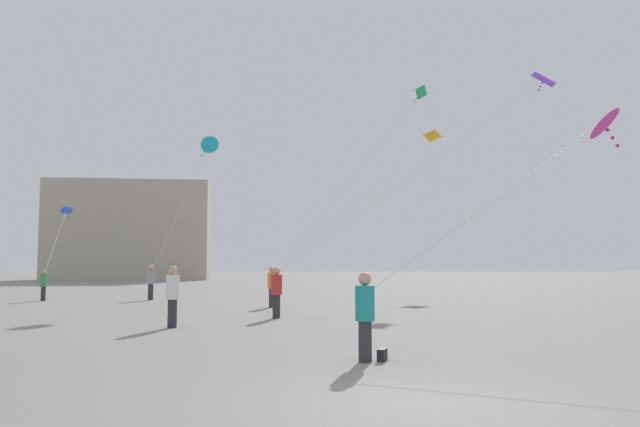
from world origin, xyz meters
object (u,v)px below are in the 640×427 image
Objects in this scene: kite_magenta_diamond at (602,123)px; kite_violet_delta at (539,83)px; person_in_teal at (365,313)px; kite_cyan_diamond at (209,146)px; handbag_beside_flyer at (382,355)px; person_in_grey at (151,281)px; person_in_red at (276,290)px; kite_cobalt_diamond at (66,211)px; person_in_orange at (272,285)px; person_in_white at (173,294)px; person_in_green at (44,284)px; building_left_hall at (131,231)px; kite_amber_delta at (427,140)px; kite_emerald_delta at (416,98)px.

kite_magenta_diamond is 0.51× the size of kite_violet_delta.
kite_cyan_diamond reaches higher than person_in_teal.
person_in_grey is at bearing 111.14° from handbag_beside_flyer.
handbag_beside_flyer is at bearing -121.54° from kite_violet_delta.
person_in_red is at bearing 101.06° from handbag_beside_flyer.
person_in_teal is at bearing -122.15° from kite_violet_delta.
kite_violet_delta is at bearing 71.57° from kite_magenta_diamond.
kite_cobalt_diamond is (-21.98, 25.72, -0.39)m from kite_magenta_diamond.
kite_cobalt_diamond is at bearing -71.46° from person_in_orange.
person_in_grey is at bearing 34.66° from person_in_teal.
kite_violet_delta reaches higher than person_in_grey.
person_in_white is 5.75× the size of handbag_beside_flyer.
person_in_green reaches higher than handbag_beside_flyer.
building_left_hall is at bearing 112.33° from kite_magenta_diamond.
building_left_hall is (-17.09, 51.14, 4.94)m from person_in_orange.
person_in_orange reaches higher than person_in_teal.
person_in_teal is 69.73m from building_left_hall.
person_in_green is 0.21× the size of kite_magenta_diamond.
kite_amber_delta is at bearing -50.09° from building_left_hall.
kite_violet_delta is at bearing 26.04° from person_in_red.
person_in_orange is 0.23× the size of kite_magenta_diamond.
kite_emerald_delta is at bearing -47.66° from person_in_grey.
person_in_white is 0.26× the size of kite_cyan_diamond.
kite_cyan_diamond is at bearing -73.45° from building_left_hall.
building_left_hall is at bearing 124.05° from kite_emerald_delta.
handbag_beside_flyer is at bearing -86.90° from person_in_red.
person_in_white is 31.23m from kite_amber_delta.
person_in_white is at bearing -143.24° from person_in_red.
handbag_beside_flyer is at bearing -59.64° from person_in_teal.
handbag_beside_flyer is at bearing 106.35° from person_in_white.
kite_violet_delta reaches higher than person_in_orange.
person_in_white is 26.85m from kite_emerald_delta.
kite_amber_delta is 2.38× the size of kite_magenta_diamond.
building_left_hall is (-31.08, 47.48, -5.49)m from kite_violet_delta.
person_in_grey is 5.35m from person_in_green.
person_in_green is 24.93m from kite_emerald_delta.
handbag_beside_flyer is (0.35, 0.10, -0.83)m from person_in_teal.
kite_violet_delta is at bearing 45.10° from person_in_green.
kite_emerald_delta reaches higher than kite_cobalt_diamond.
person_in_grey is 24.02m from kite_magenta_diamond.
building_left_hall is at bearing 30.13° from person_in_teal.
person_in_red is at bearing -145.99° from kite_violet_delta.
person_in_green is 11.05m from kite_cyan_diamond.
person_in_grey is at bearing -48.30° from kite_cobalt_diamond.
person_in_orange is 54.14m from building_left_hall.
kite_magenta_diamond is 33.83m from kite_cobalt_diamond.
kite_amber_delta is at bearing -138.80° from person_in_white.
building_left_hall is (-10.74, 45.00, 4.90)m from person_in_grey.
person_in_teal reaches higher than person_in_green.
kite_magenta_diamond is 20.61m from kite_cyan_diamond.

